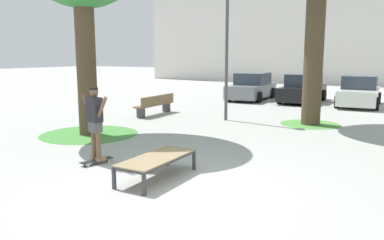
% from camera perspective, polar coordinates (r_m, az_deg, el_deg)
% --- Properties ---
extents(ground_plane, '(120.00, 120.00, 0.00)m').
position_cam_1_polar(ground_plane, '(7.67, -2.64, -9.60)').
color(ground_plane, '#A8A8A3').
extents(building_facade, '(35.42, 4.00, 12.15)m').
position_cam_1_polar(building_facade, '(37.35, 20.27, 14.44)').
color(building_facade, silver).
rests_on(building_facade, ground).
extents(skate_box, '(0.80, 1.91, 0.46)m').
position_cam_1_polar(skate_box, '(8.00, -5.15, -5.71)').
color(skate_box, '#38383D').
rests_on(skate_box, ground).
extents(skateboard, '(0.41, 0.82, 0.09)m').
position_cam_1_polar(skateboard, '(9.40, -13.76, -5.77)').
color(skateboard, black).
rests_on(skateboard, ground).
extents(skater, '(0.98, 0.37, 1.69)m').
position_cam_1_polar(skater, '(9.19, -14.00, 0.23)').
color(skater, brown).
rests_on(skater, skateboard).
extents(grass_patch_near_left, '(3.08, 3.08, 0.01)m').
position_cam_1_polar(grass_patch_near_left, '(12.90, -14.77, -2.00)').
color(grass_patch_near_left, '#47893D').
rests_on(grass_patch_near_left, ground).
extents(grass_patch_mid_back, '(2.15, 2.15, 0.01)m').
position_cam_1_polar(grass_patch_mid_back, '(14.89, 16.90, -0.58)').
color(grass_patch_mid_back, '#519342').
rests_on(grass_patch_mid_back, ground).
extents(car_grey, '(1.98, 4.23, 1.50)m').
position_cam_1_polar(car_grey, '(22.41, 8.76, 4.76)').
color(car_grey, slate).
rests_on(car_grey, ground).
extents(car_black, '(1.97, 4.23, 1.50)m').
position_cam_1_polar(car_black, '(21.76, 15.91, 4.36)').
color(car_black, black).
rests_on(car_black, ground).
extents(car_white, '(1.99, 4.24, 1.50)m').
position_cam_1_polar(car_white, '(21.04, 23.26, 3.79)').
color(car_white, silver).
rests_on(car_white, ground).
extents(park_bench, '(0.45, 2.40, 0.83)m').
position_cam_1_polar(park_bench, '(16.52, -5.39, 2.31)').
color(park_bench, brown).
rests_on(park_bench, ground).
extents(light_post, '(0.36, 0.36, 5.83)m').
position_cam_1_polar(light_post, '(15.06, 5.16, 14.49)').
color(light_post, '#4C4C51').
rests_on(light_post, ground).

